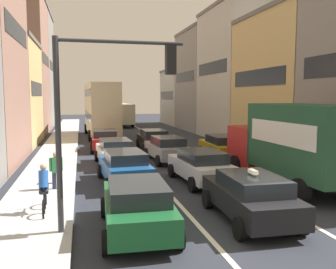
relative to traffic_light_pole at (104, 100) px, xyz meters
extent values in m
plane|color=#2A2D37|center=(4.45, -1.00, -3.82)|extent=(140.00, 140.00, 0.00)
cube|color=#B2B2B2|center=(-2.25, 19.00, -3.75)|extent=(2.60, 64.00, 0.14)
cube|color=silver|center=(2.75, 19.00, -3.81)|extent=(0.16, 60.00, 0.01)
cube|color=silver|center=(6.15, 19.00, -3.81)|extent=(0.16, 60.00, 0.01)
cube|color=black|center=(-4.03, 12.20, 3.74)|extent=(0.02, 7.04, 1.10)
cube|color=black|center=(-4.03, 21.00, 0.65)|extent=(0.02, 7.04, 1.10)
cube|color=#936B5B|center=(-7.55, 29.80, 3.11)|extent=(7.00, 8.70, 13.85)
cube|color=black|center=(-4.03, 29.80, 3.80)|extent=(0.02, 7.04, 1.10)
cube|color=gray|center=(-7.55, 38.60, 3.11)|extent=(7.00, 8.70, 13.85)
cube|color=black|center=(-4.03, 38.60, 3.80)|extent=(0.02, 7.04, 1.10)
cube|color=#66605B|center=(-7.55, 38.60, 10.19)|extent=(7.20, 8.70, 0.30)
cube|color=#B2ADA3|center=(14.35, 38.60, -0.19)|extent=(7.00, 8.70, 7.26)
cube|color=black|center=(10.84, 38.60, 0.18)|extent=(0.02, 7.04, 1.10)
cube|color=#66605B|center=(14.35, 38.60, 3.59)|extent=(7.20, 8.70, 0.30)
cube|color=gray|center=(14.35, 29.80, 1.70)|extent=(7.00, 8.70, 11.03)
cube|color=black|center=(10.84, 29.80, 2.25)|extent=(0.02, 7.04, 1.10)
cube|color=#66605B|center=(14.35, 29.80, 7.36)|extent=(7.20, 8.70, 0.30)
cube|color=#B2ADA3|center=(14.35, 21.00, 2.00)|extent=(7.00, 8.70, 11.64)
cube|color=black|center=(10.84, 21.00, 2.58)|extent=(0.02, 7.04, 1.10)
cube|color=#66605B|center=(14.35, 21.00, 7.97)|extent=(7.20, 8.70, 0.30)
cube|color=tan|center=(14.35, 12.20, 0.85)|extent=(7.00, 8.70, 9.32)
cube|color=black|center=(10.84, 12.20, 1.31)|extent=(0.02, 7.04, 1.10)
cube|color=#66605B|center=(14.35, 12.20, 5.66)|extent=(7.20, 8.70, 0.30)
cylinder|color=#2D2D33|center=(-1.25, -0.01, -1.07)|extent=(0.16, 0.16, 5.50)
cylinder|color=#2D2D33|center=(0.50, -0.01, 1.58)|extent=(3.50, 0.10, 0.10)
cube|color=black|center=(1.90, -0.01, 1.13)|extent=(0.28, 0.28, 0.84)
sphere|color=red|center=(1.90, 0.14, 1.39)|extent=(0.18, 0.18, 0.18)
sphere|color=#F2A519|center=(1.90, 0.14, 1.13)|extent=(0.18, 0.18, 0.18)
sphere|color=green|center=(1.90, 0.14, 0.87)|extent=(0.18, 0.18, 0.18)
cube|color=#A51E1E|center=(8.07, 6.37, -2.39)|extent=(2.47, 2.47, 1.90)
cube|color=black|center=(8.04, 7.58, -2.01)|extent=(2.02, 0.09, 0.70)
cube|color=#234C33|center=(8.18, 2.61, -1.64)|extent=(2.55, 5.51, 2.80)
cube|color=white|center=(6.96, 2.58, -1.36)|extent=(0.15, 4.48, 0.90)
cylinder|color=black|center=(6.87, 6.42, -3.34)|extent=(0.33, 0.97, 0.96)
cylinder|color=black|center=(9.27, 6.48, -3.34)|extent=(0.33, 0.97, 0.96)
cylinder|color=black|center=(7.02, 1.14, -3.34)|extent=(0.33, 0.97, 0.96)
cube|color=black|center=(4.48, 0.03, -3.15)|extent=(1.95, 4.36, 0.70)
cube|color=#1E2328|center=(4.47, -0.17, -2.59)|extent=(1.67, 2.46, 0.52)
cube|color=#F2EACC|center=(4.47, -0.17, -2.22)|extent=(0.18, 0.45, 0.12)
cylinder|color=black|center=(3.61, 1.52, -3.50)|extent=(0.24, 0.65, 0.64)
cylinder|color=black|center=(5.45, 1.46, -3.50)|extent=(0.24, 0.65, 0.64)
cylinder|color=black|center=(3.51, -1.40, -3.50)|extent=(0.24, 0.65, 0.64)
cylinder|color=black|center=(5.35, -1.47, -3.50)|extent=(0.24, 0.65, 0.64)
cube|color=#19592D|center=(0.88, -0.10, -3.15)|extent=(1.99, 4.38, 0.70)
cube|color=#1E2328|center=(0.87, -0.30, -2.59)|extent=(1.69, 2.48, 0.52)
cylinder|color=black|center=(0.03, 1.40, -3.50)|extent=(0.25, 0.65, 0.64)
cylinder|color=black|center=(1.86, 1.32, -3.50)|extent=(0.25, 0.65, 0.64)
cylinder|color=black|center=(-0.11, -1.52, -3.50)|extent=(0.25, 0.65, 0.64)
cylinder|color=black|center=(1.73, -1.60, -3.50)|extent=(0.25, 0.65, 0.64)
cube|color=silver|center=(4.58, 5.17, -3.15)|extent=(2.02, 4.39, 0.70)
cube|color=#1E2328|center=(4.59, 4.97, -2.59)|extent=(1.71, 2.49, 0.52)
cylinder|color=black|center=(3.58, 6.58, -3.50)|extent=(0.25, 0.65, 0.64)
cylinder|color=black|center=(5.42, 6.68, -3.50)|extent=(0.25, 0.65, 0.64)
cylinder|color=black|center=(3.73, 3.66, -3.50)|extent=(0.25, 0.65, 0.64)
cylinder|color=black|center=(5.57, 3.76, -3.50)|extent=(0.25, 0.65, 0.64)
cube|color=#194C8C|center=(1.20, 5.81, -3.15)|extent=(2.06, 4.40, 0.70)
cube|color=#1E2328|center=(1.21, 5.61, -2.59)|extent=(1.73, 2.50, 0.52)
cylinder|color=black|center=(0.19, 7.21, -3.50)|extent=(0.26, 0.65, 0.64)
cylinder|color=black|center=(2.03, 7.32, -3.50)|extent=(0.26, 0.65, 0.64)
cylinder|color=black|center=(0.37, 4.29, -3.50)|extent=(0.26, 0.65, 0.64)
cylinder|color=black|center=(2.20, 4.40, -3.50)|extent=(0.26, 0.65, 0.64)
cube|color=gray|center=(4.35, 10.84, -3.15)|extent=(2.02, 4.39, 0.70)
cube|color=#1E2328|center=(4.36, 10.64, -2.59)|extent=(1.71, 2.49, 0.52)
cylinder|color=black|center=(3.35, 12.25, -3.50)|extent=(0.25, 0.65, 0.64)
cylinder|color=black|center=(5.19, 12.35, -3.50)|extent=(0.25, 0.65, 0.64)
cylinder|color=black|center=(3.50, 9.33, -3.50)|extent=(0.25, 0.65, 0.64)
cylinder|color=black|center=(5.34, 9.43, -3.50)|extent=(0.25, 0.65, 0.64)
cube|color=beige|center=(1.20, 10.35, -3.15)|extent=(1.99, 4.38, 0.70)
cube|color=#1E2328|center=(1.21, 10.15, -2.59)|extent=(1.69, 2.48, 0.52)
cylinder|color=black|center=(0.22, 11.77, -3.50)|extent=(0.25, 0.65, 0.64)
cylinder|color=black|center=(2.06, 11.85, -3.50)|extent=(0.25, 0.65, 0.64)
cylinder|color=black|center=(0.35, 8.85, -3.50)|extent=(0.25, 0.65, 0.64)
cylinder|color=black|center=(2.19, 8.93, -3.50)|extent=(0.25, 0.65, 0.64)
cube|color=black|center=(4.44, 15.55, -3.15)|extent=(1.80, 4.30, 0.70)
cube|color=#1E2328|center=(4.44, 15.35, -2.59)|extent=(1.59, 2.41, 0.52)
cylinder|color=black|center=(3.52, 17.01, -3.50)|extent=(0.22, 0.64, 0.64)
cylinder|color=black|center=(5.36, 17.01, -3.50)|extent=(0.22, 0.64, 0.64)
cylinder|color=black|center=(3.52, 14.09, -3.50)|extent=(0.22, 0.64, 0.64)
cylinder|color=black|center=(5.36, 14.09, -3.50)|extent=(0.22, 0.64, 0.64)
cube|color=#A51E1E|center=(1.00, 16.22, -3.15)|extent=(1.95, 4.36, 0.70)
cube|color=#1E2328|center=(0.99, 16.02, -2.59)|extent=(1.67, 2.46, 0.52)
cylinder|color=black|center=(0.13, 17.71, -3.50)|extent=(0.24, 0.65, 0.64)
cylinder|color=black|center=(1.97, 17.64, -3.50)|extent=(0.24, 0.65, 0.64)
cylinder|color=black|center=(0.03, 14.79, -3.50)|extent=(0.24, 0.65, 0.64)
cylinder|color=black|center=(1.86, 14.72, -3.50)|extent=(0.24, 0.65, 0.64)
cube|color=#B29319|center=(7.87, 10.80, -3.15)|extent=(1.92, 4.35, 0.70)
cube|color=#1E2328|center=(7.86, 10.60, -2.59)|extent=(1.65, 2.45, 0.52)
cylinder|color=black|center=(6.99, 12.29, -3.50)|extent=(0.24, 0.65, 0.64)
cylinder|color=black|center=(8.83, 12.24, -3.50)|extent=(0.24, 0.65, 0.64)
cylinder|color=black|center=(6.91, 9.37, -3.50)|extent=(0.24, 0.65, 0.64)
cylinder|color=black|center=(8.74, 9.31, -3.50)|extent=(0.24, 0.65, 0.64)
cube|color=#BFB793|center=(1.23, 24.92, -2.12)|extent=(2.89, 10.59, 2.40)
cube|color=black|center=(1.23, 24.92, -1.76)|extent=(2.90, 9.96, 0.70)
cube|color=#BFB793|center=(1.23, 24.92, 0.16)|extent=(2.89, 10.59, 2.16)
cube|color=black|center=(1.23, 24.92, 0.40)|extent=(2.90, 9.96, 0.64)
cylinder|color=black|center=(-0.16, 28.65, -3.32)|extent=(0.34, 1.01, 1.00)
cylinder|color=black|center=(2.33, 28.75, -3.32)|extent=(0.34, 1.01, 1.00)
cylinder|color=black|center=(0.09, 21.73, -3.32)|extent=(0.34, 1.01, 1.00)
cylinder|color=black|center=(2.59, 21.82, -3.32)|extent=(0.34, 1.01, 1.00)
cube|color=#BFB793|center=(4.26, 38.12, -2.12)|extent=(2.81, 10.57, 2.40)
cube|color=black|center=(4.26, 38.12, -1.76)|extent=(2.83, 9.94, 0.70)
cylinder|color=black|center=(2.90, 41.86, -3.32)|extent=(0.33, 1.01, 1.00)
cylinder|color=black|center=(5.40, 41.94, -3.32)|extent=(0.33, 1.01, 1.00)
cylinder|color=black|center=(3.11, 34.93, -3.32)|extent=(0.33, 1.01, 1.00)
cylinder|color=black|center=(5.61, 35.01, -3.32)|extent=(0.33, 1.01, 1.00)
torus|color=black|center=(-1.89, 2.53, -3.48)|extent=(0.09, 0.68, 0.68)
torus|color=black|center=(-1.85, 1.48, -3.48)|extent=(0.09, 0.68, 0.68)
cylinder|color=black|center=(-1.87, 2.00, -2.98)|extent=(0.09, 0.95, 0.05)
cylinder|color=black|center=(-1.86, 1.80, -3.20)|extent=(0.04, 0.04, 0.55)
cylinder|color=black|center=(-1.89, 2.42, -2.85)|extent=(0.50, 0.06, 0.04)
cylinder|color=#232833|center=(-1.95, 1.95, -2.91)|extent=(0.16, 0.44, 0.30)
cylinder|color=#232833|center=(-1.79, 1.95, -2.91)|extent=(0.16, 0.44, 0.30)
cylinder|color=#2659B2|center=(-1.87, 1.90, -2.58)|extent=(0.32, 0.47, 0.62)
sphere|color=tan|center=(-1.87, 2.02, -2.21)|extent=(0.22, 0.22, 0.22)
cylinder|color=#262D47|center=(-1.58, 5.00, -3.41)|extent=(0.16, 0.16, 0.82)
cylinder|color=#262D47|center=(-1.76, 4.97, -3.41)|extent=(0.16, 0.16, 0.82)
cylinder|color=#338C4C|center=(-1.67, 4.98, -2.70)|extent=(0.34, 0.34, 0.60)
sphere|color=tan|center=(-1.67, 4.98, -2.28)|extent=(0.24, 0.24, 0.24)
cylinder|color=#338C4C|center=(-1.46, 5.01, -2.67)|extent=(0.10, 0.10, 0.55)
cylinder|color=#338C4C|center=(-1.89, 4.95, -2.67)|extent=(0.10, 0.10, 0.55)
camera|label=1|loc=(-0.63, -10.28, 0.10)|focal=38.98mm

